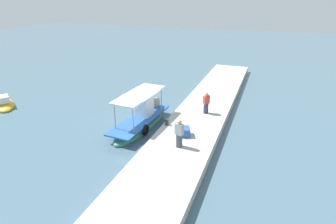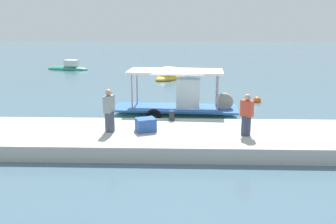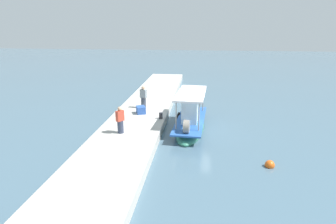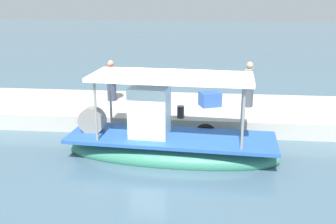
# 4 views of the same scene
# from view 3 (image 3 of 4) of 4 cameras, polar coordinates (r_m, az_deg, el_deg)

# --- Properties ---
(ground_plane) EXTENTS (120.00, 120.00, 0.00)m
(ground_plane) POSITION_cam_3_polar(r_m,az_deg,el_deg) (18.98, 5.13, -3.46)
(ground_plane) COLOR #476375
(dock_quay) EXTENTS (36.00, 3.84, 0.58)m
(dock_quay) POSITION_cam_3_polar(r_m,az_deg,el_deg) (19.34, -6.37, -2.17)
(dock_quay) COLOR #BCB8AF
(dock_quay) RESTS_ON ground_plane
(main_fishing_boat) EXTENTS (6.42, 2.19, 2.84)m
(main_fishing_boat) POSITION_cam_3_polar(r_m,az_deg,el_deg) (18.82, 4.54, -2.12)
(main_fishing_boat) COLOR #378368
(main_fishing_boat) RESTS_ON ground_plane
(fisherman_near_bollard) EXTENTS (0.48, 0.54, 1.70)m
(fisherman_near_bollard) POSITION_cam_3_polar(r_m,az_deg,el_deg) (21.52, -5.02, 2.84)
(fisherman_near_bollard) COLOR #3D4654
(fisherman_near_bollard) RESTS_ON dock_quay
(fisherman_by_crate) EXTENTS (0.51, 0.50, 1.61)m
(fisherman_by_crate) POSITION_cam_3_polar(r_m,az_deg,el_deg) (16.68, -9.69, -1.84)
(fisherman_by_crate) COLOR #333B50
(fisherman_by_crate) RESTS_ON dock_quay
(mooring_bollard) EXTENTS (0.24, 0.24, 0.42)m
(mooring_bollard) POSITION_cam_3_polar(r_m,az_deg,el_deg) (19.11, -1.49, -0.74)
(mooring_bollard) COLOR #2D2D33
(mooring_bollard) RESTS_ON dock_quay
(cargo_crate) EXTENTS (0.91, 0.83, 0.52)m
(cargo_crate) POSITION_cam_3_polar(r_m,az_deg,el_deg) (20.30, -5.53, 0.44)
(cargo_crate) COLOR #2F57AA
(cargo_crate) RESTS_ON dock_quay
(marker_buoy) EXTENTS (0.48, 0.48, 0.48)m
(marker_buoy) POSITION_cam_3_polar(r_m,az_deg,el_deg) (14.96, 19.97, -10.09)
(marker_buoy) COLOR orange
(marker_buoy) RESTS_ON ground_plane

